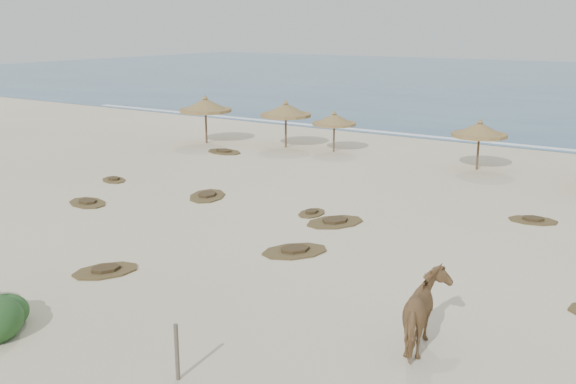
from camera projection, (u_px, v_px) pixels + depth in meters
name	position (u px, v px, depth m)	size (l,w,h in m)	color
ground	(227.00, 264.00, 20.19)	(160.00, 160.00, 0.00)	beige
foam_line	(477.00, 141.00, 41.29)	(70.00, 0.60, 0.01)	white
palapa_0	(205.00, 106.00, 40.10)	(3.52, 3.52, 3.05)	brown
palapa_1	(334.00, 120.00, 37.54)	(2.62, 2.62, 2.43)	brown
palapa_2	(286.00, 111.00, 38.72)	(4.03, 4.03, 2.91)	brown
palapa_3	(480.00, 130.00, 32.79)	(3.50, 3.50, 2.65)	brown
horse	(426.00, 313.00, 14.72)	(0.97, 2.12, 1.79)	olive
fence_post_near	(177.00, 352.00, 13.48)	(0.10, 0.10, 1.28)	brown
scrub_0	(88.00, 202.00, 26.98)	(2.32, 1.81, 0.16)	brown
scrub_1	(207.00, 196.00, 28.06)	(2.41, 2.77, 0.16)	brown
scrub_2	(312.00, 213.00, 25.50)	(1.02, 1.50, 0.16)	brown
scrub_3	(335.00, 222.00, 24.36)	(2.49, 2.81, 0.16)	brown
scrub_6	(224.00, 151.00, 37.76)	(2.59, 1.93, 0.16)	brown
scrub_7	(533.00, 220.00, 24.57)	(2.08, 1.62, 0.16)	brown
scrub_8	(114.00, 180.00, 30.94)	(1.84, 1.56, 0.16)	brown
scrub_9	(295.00, 251.00, 21.24)	(2.53, 2.72, 0.16)	brown
scrub_11	(106.00, 270.00, 19.54)	(2.12, 2.40, 0.16)	brown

